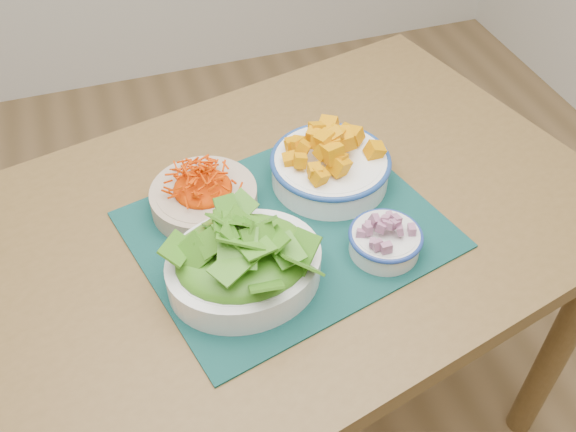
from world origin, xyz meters
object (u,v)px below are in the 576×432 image
object	(u,v)px
lettuce_bowl	(244,258)
onion_bowl	(386,237)
carrot_bowl	(203,194)
table	(283,255)
squash_bowl	(331,159)
placemat	(288,229)

from	to	relation	value
lettuce_bowl	onion_bowl	bearing A→B (deg)	-9.42
carrot_bowl	onion_bowl	world-z (taller)	carrot_bowl
table	squash_bowl	size ratio (longest dim) A/B	5.10
squash_bowl	table	bearing A→B (deg)	-153.86
carrot_bowl	squash_bowl	world-z (taller)	squash_bowl
lettuce_bowl	onion_bowl	xyz separation A→B (m)	(0.23, -0.01, -0.02)
carrot_bowl	placemat	bearing A→B (deg)	-38.04
placemat	squash_bowl	xyz separation A→B (m)	(0.11, 0.09, 0.05)
lettuce_bowl	table	bearing A→B (deg)	43.87
table	carrot_bowl	size ratio (longest dim) A/B	6.56
table	lettuce_bowl	bearing A→B (deg)	-143.17
lettuce_bowl	onion_bowl	distance (m)	0.23
carrot_bowl	onion_bowl	bearing A→B (deg)	-36.94
table	squash_bowl	distance (m)	0.20
squash_bowl	placemat	bearing A→B (deg)	-140.25
carrot_bowl	lettuce_bowl	bearing A→B (deg)	-82.92
placemat	squash_bowl	bearing A→B (deg)	25.92
placemat	onion_bowl	size ratio (longest dim) A/B	3.34
table	lettuce_bowl	world-z (taller)	lettuce_bowl
placemat	lettuce_bowl	xyz separation A→B (m)	(-0.10, -0.08, 0.05)
table	lettuce_bowl	size ratio (longest dim) A/B	4.85
table	carrot_bowl	bearing A→B (deg)	142.61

